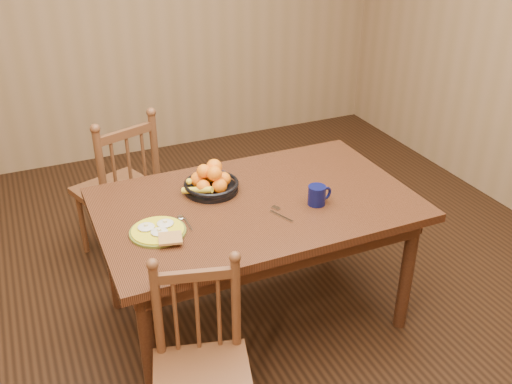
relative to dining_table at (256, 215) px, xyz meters
name	(u,v)px	position (x,y,z in m)	size (l,w,h in m)	color
room	(256,87)	(0.00, 0.00, 0.68)	(4.52, 5.02, 2.72)	black
dining_table	(256,215)	(0.00, 0.00, 0.00)	(1.60, 1.00, 0.75)	black
chair_far	(120,190)	(-0.54, 0.90, -0.18)	(0.57, 0.56, 0.99)	#4E2E17
chair_near	(202,369)	(-0.54, -0.67, -0.24)	(0.48, 0.47, 0.87)	#4E2E17
breakfast_plate	(159,231)	(-0.54, -0.10, 0.10)	(0.26, 0.30, 0.04)	#59601E
fork	(280,213)	(0.05, -0.17, 0.09)	(0.06, 0.18, 0.00)	silver
spoon	(183,219)	(-0.40, -0.03, 0.09)	(0.04, 0.16, 0.01)	silver
coffee_mug	(318,195)	(0.27, -0.15, 0.14)	(0.13, 0.09, 0.10)	#090C35
juice_glass	(220,180)	(-0.11, 0.21, 0.13)	(0.06, 0.06, 0.09)	silver
fruit_bowl	(211,182)	(-0.18, 0.19, 0.14)	(0.29, 0.29, 0.17)	black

